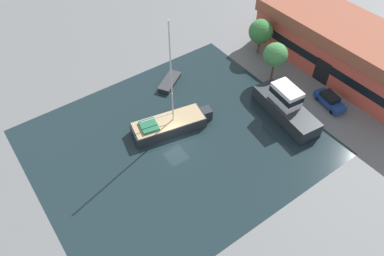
# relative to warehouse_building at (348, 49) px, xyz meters

# --- Properties ---
(ground_plane) EXTENTS (440.00, 440.00, 0.00)m
(ground_plane) POSITION_rel_warehouse_building_xyz_m (-2.22, -27.41, -3.38)
(ground_plane) COLOR slate
(water_canal) EXTENTS (27.55, 32.09, 0.01)m
(water_canal) POSITION_rel_warehouse_building_xyz_m (-2.22, -27.41, -3.38)
(water_canal) COLOR #19282D
(water_canal) RESTS_ON ground
(warehouse_building) EXTENTS (27.48, 10.43, 6.68)m
(warehouse_building) POSITION_rel_warehouse_building_xyz_m (0.00, 0.00, 0.00)
(warehouse_building) COLOR #C64C3D
(warehouse_building) RESTS_ON ground
(quay_tree_near_building) EXTENTS (3.25, 3.25, 5.77)m
(quay_tree_near_building) POSITION_rel_warehouse_building_xyz_m (-4.14, -10.02, 0.75)
(quay_tree_near_building) COLOR brown
(quay_tree_near_building) RESTS_ON ground
(quay_tree_by_water) EXTENTS (3.55, 3.55, 5.42)m
(quay_tree_by_water) POSITION_rel_warehouse_building_xyz_m (-9.96, -7.15, 0.25)
(quay_tree_by_water) COLOR brown
(quay_tree_by_water) RESTS_ON ground
(parked_car) EXTENTS (4.71, 2.47, 1.61)m
(parked_car) POSITION_rel_warehouse_building_xyz_m (4.03, -7.58, -2.56)
(parked_car) COLOR navy
(parked_car) RESTS_ON ground
(sailboat_moored) EXTENTS (4.83, 10.32, 14.78)m
(sailboat_moored) POSITION_rel_warehouse_building_xyz_m (-4.46, -26.67, -2.57)
(sailboat_moored) COLOR #23282D
(sailboat_moored) RESTS_ON water_canal
(motor_cruiser) EXTENTS (10.20, 4.30, 4.26)m
(motor_cruiser) POSITION_rel_warehouse_building_xyz_m (1.99, -13.71, -1.83)
(motor_cruiser) COLOR #23282D
(motor_cruiser) RESTS_ON water_canal
(small_dinghy) EXTENTS (3.83, 4.64, 0.69)m
(small_dinghy) POSITION_rel_warehouse_building_xyz_m (-11.57, -22.06, -3.02)
(small_dinghy) COLOR #23282D
(small_dinghy) RESTS_ON water_canal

